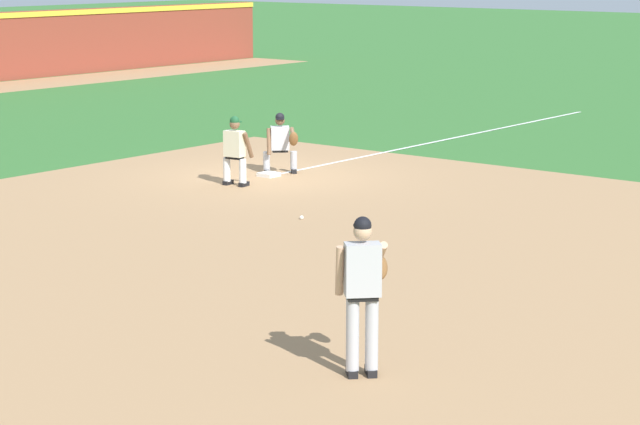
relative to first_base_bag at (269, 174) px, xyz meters
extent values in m
plane|color=#336B2D|center=(0.00, 0.00, -0.04)|extent=(160.00, 160.00, 0.00)
cube|color=#A87F56|center=(-4.65, -4.72, -0.04)|extent=(18.00, 18.00, 0.01)
cube|color=white|center=(7.30, 0.00, -0.04)|extent=(14.61, 0.10, 0.00)
cube|color=white|center=(0.00, 0.00, 0.00)|extent=(0.38, 0.38, 0.09)
sphere|color=white|center=(-3.04, -3.42, -0.01)|extent=(0.07, 0.07, 0.07)
cube|color=black|center=(-9.34, -9.34, 0.00)|extent=(0.26, 0.26, 0.09)
cylinder|color=#B2B2B7|center=(-9.37, -9.37, 0.46)|extent=(0.15, 0.15, 0.84)
cube|color=black|center=(-9.19, -9.49, 0.00)|extent=(0.26, 0.26, 0.09)
cylinder|color=#B2B2B7|center=(-9.22, -9.52, 0.46)|extent=(0.15, 0.15, 0.84)
cube|color=black|center=(-9.29, -9.44, 0.90)|extent=(0.38, 0.38, 0.06)
cube|color=#B2B2B7|center=(-9.29, -9.44, 1.22)|extent=(0.45, 0.45, 0.60)
sphere|color=tan|center=(-9.28, -9.43, 1.65)|extent=(0.21, 0.21, 0.21)
sphere|color=black|center=(-9.28, -9.43, 1.72)|extent=(0.20, 0.20, 0.20)
cube|color=black|center=(-9.22, -9.37, 1.69)|extent=(0.20, 0.20, 0.02)
cylinder|color=tan|center=(-9.42, -9.22, 1.19)|extent=(0.20, 0.20, 0.59)
cylinder|color=tan|center=(-8.91, -9.41, 1.31)|extent=(0.43, 0.44, 0.41)
ellipsoid|color=brown|center=(-8.85, -9.35, 1.14)|extent=(0.35, 0.35, 0.34)
cube|color=black|center=(0.67, -0.15, 0.00)|extent=(0.26, 0.26, 0.09)
cylinder|color=#B2B2B7|center=(0.70, -0.12, 0.23)|extent=(0.15, 0.15, 0.40)
cube|color=black|center=(0.26, 0.28, 0.00)|extent=(0.26, 0.26, 0.09)
cylinder|color=#B2B2B7|center=(0.28, 0.31, 0.23)|extent=(0.15, 0.15, 0.40)
cube|color=black|center=(0.49, 0.09, 0.46)|extent=(0.38, 0.38, 0.06)
cube|color=#B2B2B7|center=(0.49, 0.09, 0.73)|extent=(0.45, 0.45, 0.52)
sphere|color=brown|center=(0.48, 0.08, 1.12)|extent=(0.21, 0.21, 0.21)
sphere|color=black|center=(0.48, 0.08, 1.20)|extent=(0.20, 0.20, 0.20)
cube|color=black|center=(0.41, 0.02, 1.17)|extent=(0.20, 0.20, 0.02)
cylinder|color=brown|center=(0.37, -0.37, 0.88)|extent=(0.48, 0.47, 0.24)
cylinder|color=brown|center=(0.25, 0.20, 0.67)|extent=(0.23, 0.23, 0.58)
ellipsoid|color=brown|center=(0.22, -0.52, 0.80)|extent=(0.30, 0.30, 0.35)
cube|color=black|center=(-1.28, 0.02, 0.00)|extent=(0.27, 0.15, 0.09)
cylinder|color=white|center=(-1.32, 0.02, 0.28)|extent=(0.15, 0.15, 0.50)
cube|color=black|center=(-1.22, -0.37, 0.00)|extent=(0.27, 0.15, 0.09)
cylinder|color=white|center=(-1.26, -0.38, 0.28)|extent=(0.15, 0.15, 0.50)
cube|color=black|center=(-1.29, -0.18, 0.55)|extent=(0.25, 0.36, 0.06)
cube|color=beige|center=(-1.29, -0.18, 0.85)|extent=(0.29, 0.43, 0.54)
sphere|color=brown|center=(-1.27, -0.18, 1.25)|extent=(0.21, 0.21, 0.21)
sphere|color=#194C28|center=(-1.27, -0.18, 1.32)|extent=(0.20, 0.20, 0.20)
cube|color=#194C28|center=(-1.18, -0.17, 1.29)|extent=(0.13, 0.18, 0.02)
cylinder|color=brown|center=(-1.18, 0.09, 0.81)|extent=(0.34, 0.13, 0.56)
cylinder|color=brown|center=(-1.11, -0.41, 0.81)|extent=(0.34, 0.13, 0.56)
camera|label=1|loc=(-20.16, -17.50, 4.65)|focal=70.00mm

